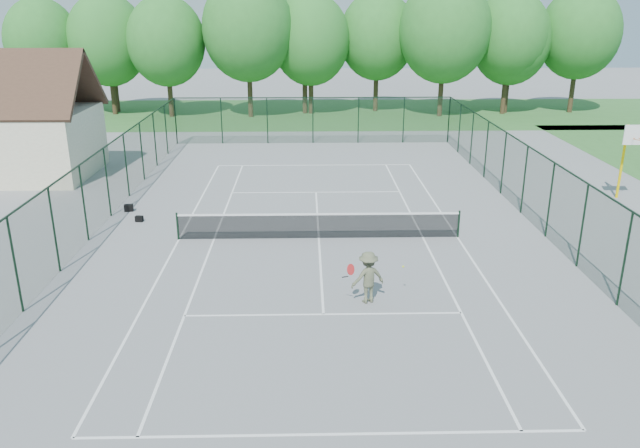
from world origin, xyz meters
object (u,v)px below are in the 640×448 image
at_px(sports_bag_a, 129,208).
at_px(tennis_player, 368,277).
at_px(basketball_goal, 630,147).
at_px(tennis_net, 319,225).

relative_size(sports_bag_a, tennis_player, 0.19).
bearing_deg(sports_bag_a, basketball_goal, -6.70).
height_order(basketball_goal, tennis_player, basketball_goal).
height_order(sports_bag_a, tennis_player, tennis_player).
bearing_deg(tennis_net, sports_bag_a, 156.66).
relative_size(tennis_net, sports_bag_a, 28.67).
relative_size(basketball_goal, sports_bag_a, 9.44).
distance_m(tennis_net, sports_bag_a, 9.14).
relative_size(basketball_goal, tennis_player, 1.79).
bearing_deg(basketball_goal, tennis_net, -161.90).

